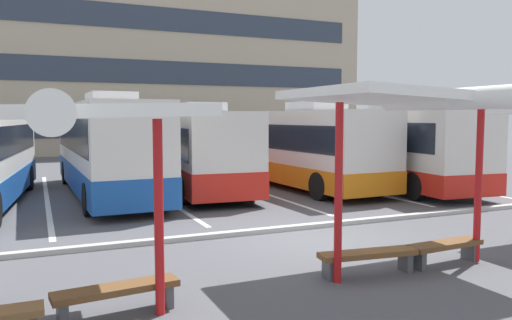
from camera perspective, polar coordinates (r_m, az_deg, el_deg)
ground_plane at (r=12.12m, az=7.22°, el=-9.11°), size 160.00×160.00×0.00m
terminal_building at (r=46.59m, az=-16.27°, el=14.13°), size 44.37×10.09×23.95m
coach_bus_1 at (r=19.70m, az=-16.65°, el=1.22°), size 2.81×11.32×3.78m
coach_bus_2 at (r=20.76m, az=-7.09°, el=1.12°), size 3.22×10.72×3.48m
coach_bus_3 at (r=21.31m, az=4.92°, el=1.36°), size 3.03×10.18×3.54m
coach_bus_4 at (r=22.76m, az=13.51°, el=1.60°), size 3.61×12.24×3.64m
lane_stripe_1 at (r=19.76m, az=-22.62°, el=-4.02°), size 0.16×14.00×0.01m
lane_stripe_2 at (r=20.18m, az=-11.59°, el=-3.56°), size 0.16×14.00×0.01m
lane_stripe_3 at (r=21.31m, az=-1.38°, el=-3.03°), size 0.16×14.00×0.01m
lane_stripe_4 at (r=23.03m, az=7.55°, el=-2.48°), size 0.16×14.00×0.01m
lane_stripe_5 at (r=25.23m, az=15.07°, el=-1.97°), size 0.16×14.00×0.01m
waiting_shelter_0 at (r=6.94m, az=-22.81°, el=4.33°), size 3.99×4.58×3.12m
bench_1 at (r=7.90m, az=-15.49°, el=-14.33°), size 1.86×0.63×0.45m
waiting_shelter_1 at (r=9.60m, az=18.72°, el=6.13°), size 4.31×5.03×3.42m
bench_2 at (r=9.69m, az=12.58°, el=-10.66°), size 1.93×0.64×0.45m
bench_3 at (r=10.79m, az=20.61°, el=-9.29°), size 1.75×0.53×0.45m
platform_kerb at (r=13.21m, az=4.31°, el=-7.65°), size 44.00×0.24×0.12m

